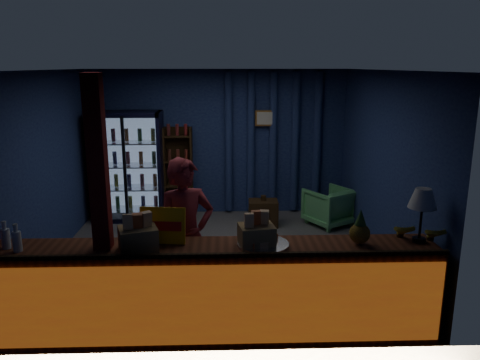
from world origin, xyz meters
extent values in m
plane|color=#515154|center=(0.00, 0.00, 0.00)|extent=(4.60, 4.60, 0.00)
plane|color=navy|center=(0.00, 2.20, 1.30)|extent=(4.60, 0.00, 4.60)
plane|color=navy|center=(0.00, -2.20, 1.30)|extent=(4.60, 0.00, 4.60)
plane|color=navy|center=(-2.30, 0.00, 1.30)|extent=(0.00, 4.40, 4.40)
plane|color=navy|center=(2.30, 0.00, 1.30)|extent=(0.00, 4.40, 4.40)
plane|color=#472D19|center=(0.00, 0.00, 2.60)|extent=(4.60, 4.60, 0.00)
cube|color=brown|center=(0.00, -1.90, 0.47)|extent=(4.40, 0.55, 0.95)
cube|color=red|center=(0.00, -2.19, 0.47)|extent=(4.35, 0.02, 0.81)
cube|color=#352410|center=(0.00, -2.17, 0.97)|extent=(4.40, 0.04, 0.04)
cube|color=maroon|center=(-1.05, -1.90, 1.30)|extent=(0.16, 0.16, 2.60)
cube|color=black|center=(-1.55, 2.12, 0.95)|extent=(1.20, 0.06, 1.90)
cube|color=black|center=(-2.12, 1.85, 0.95)|extent=(0.06, 0.60, 1.90)
cube|color=black|center=(-0.98, 1.85, 0.95)|extent=(0.06, 0.60, 1.90)
cube|color=black|center=(-1.55, 1.85, 1.86)|extent=(1.20, 0.60, 0.08)
cube|color=black|center=(-1.55, 1.85, 0.04)|extent=(1.20, 0.60, 0.08)
cube|color=#99B2D8|center=(-1.55, 2.07, 0.95)|extent=(1.08, 0.02, 1.74)
cube|color=white|center=(-1.55, 1.57, 0.95)|extent=(1.12, 0.02, 1.78)
cube|color=black|center=(-1.55, 1.55, 0.95)|extent=(0.05, 0.05, 1.80)
cube|color=silver|center=(-1.55, 1.85, 0.17)|extent=(1.08, 0.48, 0.02)
cylinder|color=#C75C1C|center=(-2.00, 1.85, 0.30)|extent=(0.07, 0.07, 0.22)
cylinder|color=#1A6821|center=(-1.77, 1.85, 0.30)|extent=(0.07, 0.07, 0.22)
cylinder|color=#939817|center=(-1.55, 1.85, 0.30)|extent=(0.07, 0.07, 0.22)
cylinder|color=navy|center=(-1.32, 1.85, 0.30)|extent=(0.07, 0.07, 0.22)
cylinder|color=maroon|center=(-1.10, 1.85, 0.30)|extent=(0.07, 0.07, 0.22)
cube|color=silver|center=(-1.55, 1.85, 0.57)|extent=(1.08, 0.48, 0.02)
cylinder|color=#1A6821|center=(-2.00, 1.85, 0.70)|extent=(0.07, 0.07, 0.22)
cylinder|color=#939817|center=(-1.77, 1.85, 0.70)|extent=(0.07, 0.07, 0.22)
cylinder|color=navy|center=(-1.55, 1.85, 0.70)|extent=(0.07, 0.07, 0.22)
cylinder|color=maroon|center=(-1.32, 1.85, 0.70)|extent=(0.07, 0.07, 0.22)
cylinder|color=#C75C1C|center=(-1.10, 1.85, 0.70)|extent=(0.07, 0.07, 0.22)
cube|color=silver|center=(-1.55, 1.85, 0.97)|extent=(1.08, 0.48, 0.02)
cylinder|color=#939817|center=(-2.00, 1.85, 1.10)|extent=(0.07, 0.07, 0.22)
cylinder|color=navy|center=(-1.77, 1.85, 1.10)|extent=(0.07, 0.07, 0.22)
cylinder|color=maroon|center=(-1.55, 1.85, 1.10)|extent=(0.07, 0.07, 0.22)
cylinder|color=#C75C1C|center=(-1.32, 1.85, 1.10)|extent=(0.07, 0.07, 0.22)
cylinder|color=#1A6821|center=(-1.10, 1.85, 1.10)|extent=(0.07, 0.07, 0.22)
cube|color=silver|center=(-1.55, 1.85, 1.37)|extent=(1.08, 0.48, 0.02)
cylinder|color=navy|center=(-2.00, 1.85, 1.50)|extent=(0.07, 0.07, 0.22)
cylinder|color=maroon|center=(-1.77, 1.85, 1.50)|extent=(0.07, 0.07, 0.22)
cylinder|color=#C75C1C|center=(-1.55, 1.85, 1.50)|extent=(0.07, 0.07, 0.22)
cylinder|color=#1A6821|center=(-1.32, 1.85, 1.50)|extent=(0.07, 0.07, 0.22)
cylinder|color=#939817|center=(-1.10, 1.85, 1.50)|extent=(0.07, 0.07, 0.22)
cube|color=#352410|center=(-0.70, 2.15, 0.80)|extent=(0.50, 0.02, 1.60)
cube|color=#352410|center=(-0.93, 2.02, 0.80)|extent=(0.03, 0.28, 1.60)
cube|color=#352410|center=(-0.46, 2.02, 0.80)|extent=(0.03, 0.28, 1.60)
cube|color=#352410|center=(-0.70, 2.02, 0.10)|extent=(0.46, 0.26, 0.02)
cube|color=#352410|center=(-0.70, 2.02, 0.55)|extent=(0.46, 0.26, 0.02)
cube|color=#352410|center=(-0.70, 2.02, 1.00)|extent=(0.46, 0.26, 0.02)
cube|color=#352410|center=(-0.70, 2.02, 1.45)|extent=(0.46, 0.26, 0.02)
cylinder|color=navy|center=(0.20, 2.14, 1.30)|extent=(0.14, 0.14, 2.50)
cylinder|color=navy|center=(0.60, 2.14, 1.30)|extent=(0.14, 0.14, 2.50)
cylinder|color=navy|center=(1.00, 2.14, 1.30)|extent=(0.14, 0.14, 2.50)
cylinder|color=navy|center=(1.40, 2.14, 1.30)|extent=(0.14, 0.14, 2.50)
cylinder|color=navy|center=(1.80, 2.14, 1.30)|extent=(0.14, 0.14, 2.50)
cube|color=gold|center=(0.85, 2.10, 1.75)|extent=(0.36, 0.03, 0.28)
cube|color=silver|center=(0.85, 2.08, 1.75)|extent=(0.30, 0.01, 0.22)
imported|color=maroon|center=(-0.30, -1.41, 0.86)|extent=(0.74, 0.62, 1.73)
imported|color=#60C070|center=(1.90, 1.40, 0.32)|extent=(0.95, 0.96, 0.64)
cube|color=#352410|center=(0.77, 1.38, 0.22)|extent=(0.49, 0.36, 0.44)
cylinder|color=#352410|center=(0.77, 1.38, 0.49)|extent=(0.09, 0.09, 0.09)
cube|color=#FAB50D|center=(-0.49, -1.79, 1.13)|extent=(0.46, 0.14, 0.36)
cube|color=red|center=(-0.49, -1.81, 1.13)|extent=(0.38, 0.07, 0.09)
cylinder|color=silver|center=(-1.98, -1.88, 1.05)|extent=(0.08, 0.08, 0.20)
cylinder|color=silver|center=(-1.98, -1.88, 1.18)|extent=(0.04, 0.04, 0.08)
cylinder|color=white|center=(-1.98, -1.88, 1.21)|extent=(0.04, 0.04, 0.02)
cylinder|color=silver|center=(-1.84, -1.96, 1.05)|extent=(0.08, 0.08, 0.20)
cylinder|color=silver|center=(-1.84, -1.96, 1.18)|extent=(0.04, 0.04, 0.08)
cylinder|color=white|center=(-1.84, -1.96, 1.21)|extent=(0.04, 0.04, 0.02)
cube|color=#977A49|center=(-0.70, -1.97, 1.06)|extent=(0.42, 0.38, 0.22)
cube|color=orange|center=(-0.79, -1.99, 1.25)|extent=(0.11, 0.09, 0.14)
cube|color=orange|center=(-0.70, -1.97, 1.25)|extent=(0.11, 0.09, 0.14)
cube|color=orange|center=(-0.62, -1.94, 1.25)|extent=(0.11, 0.09, 0.14)
cube|color=#977A49|center=(0.42, -1.91, 1.06)|extent=(0.37, 0.32, 0.21)
cube|color=orange|center=(0.34, -1.92, 1.23)|extent=(0.10, 0.07, 0.14)
cube|color=orange|center=(0.42, -1.91, 1.23)|extent=(0.10, 0.07, 0.14)
cube|color=orange|center=(0.50, -1.90, 1.23)|extent=(0.10, 0.07, 0.14)
cylinder|color=silver|center=(0.49, -1.90, 0.96)|extent=(0.51, 0.51, 0.03)
cube|color=orange|center=(0.59, -1.90, 1.01)|extent=(0.11, 0.08, 0.06)
cube|color=orange|center=(0.56, -1.83, 1.01)|extent=(0.13, 0.13, 0.06)
cube|color=orange|center=(0.49, -1.80, 1.01)|extent=(0.08, 0.11, 0.06)
cube|color=orange|center=(0.42, -1.83, 1.01)|extent=(0.13, 0.13, 0.06)
cube|color=orange|center=(0.39, -1.90, 1.01)|extent=(0.11, 0.08, 0.06)
cube|color=orange|center=(0.42, -1.97, 1.01)|extent=(0.13, 0.13, 0.06)
cube|color=orange|center=(0.49, -2.00, 1.01)|extent=(0.08, 0.11, 0.06)
cube|color=orange|center=(0.56, -1.97, 1.01)|extent=(0.13, 0.13, 0.06)
cylinder|color=black|center=(2.05, -1.85, 0.97)|extent=(0.13, 0.13, 0.04)
cylinder|color=black|center=(2.05, -1.85, 1.17)|extent=(0.03, 0.03, 0.39)
cone|color=white|center=(2.05, -1.85, 1.40)|extent=(0.28, 0.28, 0.19)
sphere|color=olive|center=(1.44, -1.90, 1.06)|extent=(0.20, 0.20, 0.20)
cone|color=#2A561D|center=(1.44, -1.90, 1.23)|extent=(0.11, 0.11, 0.16)
camera|label=1|loc=(0.12, -6.16, 2.66)|focal=35.00mm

